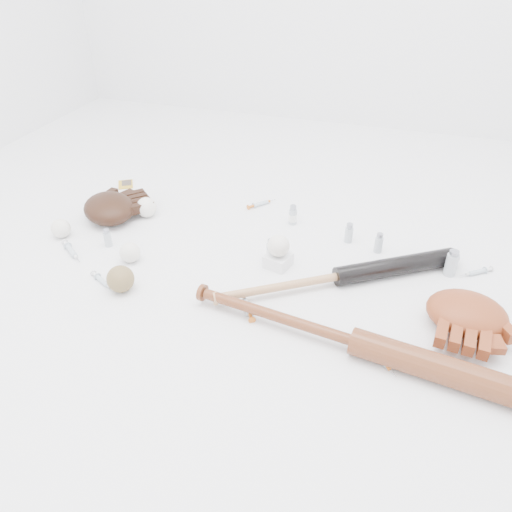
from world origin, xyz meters
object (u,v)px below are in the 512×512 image
(bat_dark, at_px, (339,276))
(glove_dark, at_px, (109,208))
(pedestal, at_px, (278,260))
(bat_wood, at_px, (356,342))

(bat_dark, height_order, glove_dark, glove_dark)
(bat_dark, xyz_separation_m, glove_dark, (-0.89, 0.14, 0.02))
(bat_dark, height_order, pedestal, bat_dark)
(bat_dark, relative_size, pedestal, 11.00)
(glove_dark, height_order, pedestal, glove_dark)
(bat_dark, xyz_separation_m, bat_wood, (0.09, -0.28, 0.01))
(bat_wood, bearing_deg, glove_dark, 165.32)
(bat_dark, distance_m, glove_dark, 0.90)
(bat_dark, bearing_deg, pedestal, 135.28)
(glove_dark, xyz_separation_m, pedestal, (0.69, -0.10, -0.03))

